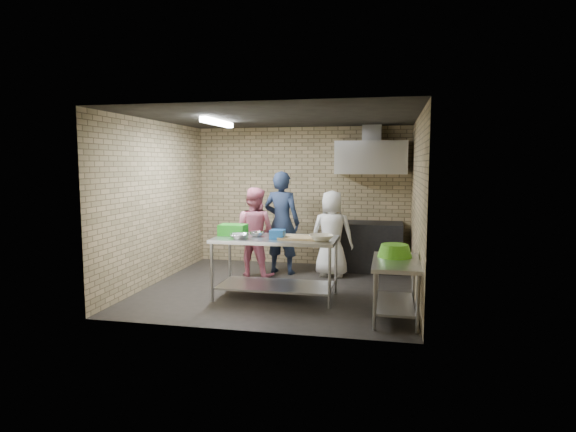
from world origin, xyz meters
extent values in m
plane|color=black|center=(0.00, 0.00, 0.00)|extent=(4.20, 4.20, 0.00)
plane|color=black|center=(0.00, 0.00, 2.70)|extent=(4.20, 4.20, 0.00)
cube|color=tan|center=(0.00, 2.00, 1.35)|extent=(4.20, 0.06, 2.70)
cube|color=tan|center=(0.00, -2.00, 1.35)|extent=(4.20, 0.06, 2.70)
cube|color=tan|center=(-2.10, 0.00, 1.35)|extent=(0.06, 4.00, 2.70)
cube|color=tan|center=(2.10, 0.00, 1.35)|extent=(0.06, 4.00, 2.70)
cube|color=#B6B9BD|center=(0.06, -0.50, 0.45)|extent=(1.81, 0.90, 0.90)
cube|color=silver|center=(1.80, -1.10, 0.38)|extent=(0.60, 1.20, 0.75)
cube|color=black|center=(1.35, 1.65, 0.45)|extent=(1.20, 0.70, 0.90)
cube|color=silver|center=(1.35, 1.70, 2.10)|extent=(1.30, 0.60, 0.60)
cube|color=#A5A8AD|center=(1.35, 1.85, 2.55)|extent=(0.35, 0.30, 0.30)
cube|color=#3F2B19|center=(1.65, 1.89, 1.92)|extent=(0.80, 0.20, 0.04)
cube|color=white|center=(-1.00, 0.00, 2.64)|extent=(0.10, 1.25, 0.08)
cube|color=green|center=(-0.64, -0.38, 0.98)|extent=(0.40, 0.30, 0.16)
cube|color=blue|center=(0.11, -0.60, 0.97)|extent=(0.20, 0.20, 0.13)
cube|color=tan|center=(0.41, -0.52, 0.92)|extent=(0.55, 0.42, 0.03)
imported|color=silver|center=(-0.44, -0.70, 0.94)|extent=(0.34, 0.34, 0.07)
imported|color=silver|center=(-0.24, -0.45, 0.94)|extent=(0.26, 0.26, 0.07)
imported|color=beige|center=(0.76, -0.65, 0.95)|extent=(0.42, 0.42, 0.09)
cylinder|color=#B22619|center=(1.40, 1.89, 2.03)|extent=(0.07, 0.07, 0.18)
imported|color=#131A31|center=(-0.20, 1.08, 0.93)|extent=(0.74, 0.55, 1.86)
imported|color=pink|center=(-0.63, 0.75, 0.79)|extent=(0.86, 0.73, 1.58)
imported|color=white|center=(0.71, 1.04, 0.76)|extent=(0.75, 0.50, 1.52)
camera|label=1|loc=(1.70, -7.36, 1.99)|focal=30.10mm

